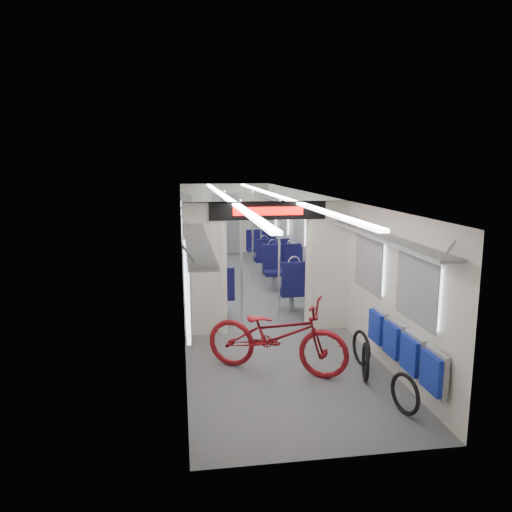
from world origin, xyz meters
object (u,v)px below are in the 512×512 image
Objects in this scene: flip_bench at (402,347)px; seat_bay_near_left at (208,280)px; bike_hoop_c at (361,349)px; seat_bay_far_left at (201,251)px; bicycle at (277,335)px; stanchion_far_left at (225,237)px; bike_hoop_a at (405,396)px; stanchion_near_right at (279,261)px; stanchion_far_right at (253,238)px; bike_hoop_b at (365,363)px; seat_bay_near_right at (293,273)px; seat_bay_far_right at (266,249)px; stanchion_near_left at (241,261)px.

seat_bay_near_left is (-2.29, 4.41, -0.04)m from flip_bench.
seat_bay_far_left is (-2.05, 6.88, 0.34)m from bike_hoop_c.
seat_bay_far_left is at bearing 106.57° from bike_hoop_c.
seat_bay_near_left is (-0.77, 3.61, -0.00)m from bicycle.
stanchion_far_left is at bearing 104.95° from flip_bench.
bike_hoop_a is 0.22× the size of stanchion_far_left.
stanchion_near_right is 3.05m from stanchion_far_right.
seat_bay_near_left is at bearing 115.13° from bike_hoop_b.
bike_hoop_a is at bearing -88.16° from seat_bay_near_right.
stanchion_near_right is at bearing 101.84° from bike_hoop_a.
seat_bay_far_right is 2.08m from stanchion_far_left.
stanchion_near_right reaches higher than seat_bay_near_right.
bike_hoop_b is 0.26× the size of seat_bay_far_right.
seat_bay_near_left is 0.89× the size of seat_bay_near_right.
seat_bay_far_right is at bearing 90.00° from seat_bay_near_right.
seat_bay_far_left is at bearing 120.90° from seat_bay_near_right.
seat_bay_near_right reaches higher than seat_bay_far_right.
seat_bay_near_right is (1.87, 0.18, 0.03)m from seat_bay_near_left.
bike_hoop_c is 7.19m from seat_bay_far_left.
seat_bay_near_right is 1.00× the size of stanchion_far_right.
stanchion_near_left is 0.70m from stanchion_near_right.
seat_bay_near_left is at bearing 111.96° from bike_hoop_a.
stanchion_far_left is (-0.20, 5.66, 0.61)m from bicycle.
stanchion_near_left is at bearing 167.84° from stanchion_near_right.
bicycle is 6.96m from seat_bay_far_left.
bicycle is at bearing 152.21° from flip_bench.
bicycle is 7.25m from seat_bay_far_right.
seat_bay_near_right is 1.00× the size of stanchion_far_left.
bike_hoop_a is at bearing -111.14° from flip_bench.
bike_hoop_c is 7.14m from seat_bay_far_right.
stanchion_far_right reaches higher than seat_bay_far_left.
seat_bay_far_left is at bearing 114.24° from stanchion_far_left.
stanchion_near_right is at bearing 109.36° from bike_hoop_c.
seat_bay_far_left is at bearing -172.34° from seat_bay_far_right.
stanchion_far_left is (-1.48, 7.11, 0.92)m from bike_hoop_a.
bike_hoop_b is 4.28m from seat_bay_near_right.
seat_bay_near_right is at bearing -55.11° from stanchion_far_left.
bike_hoop_a is at bearing -111.53° from bicycle.
bike_hoop_a is 0.22× the size of seat_bay_far_left.
seat_bay_far_right is at bearing 82.82° from stanchion_near_right.
bike_hoop_a is 0.25× the size of seat_bay_far_right.
stanchion_far_right is at bearing 113.26° from seat_bay_near_right.
seat_bay_near_left reaches higher than bike_hoop_c.
bike_hoop_a is 1.48m from bike_hoop_c.
bicycle is 2.52m from stanchion_near_left.
stanchion_far_right is (-0.71, 5.82, 0.91)m from bike_hoop_b.
stanchion_far_left reaches higher than seat_bay_far_left.
bike_hoop_a is 5.46m from seat_bay_near_left.
seat_bay_far_left is 1.89m from seat_bay_far_right.
flip_bench is at bearing -40.66° from bike_hoop_b.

